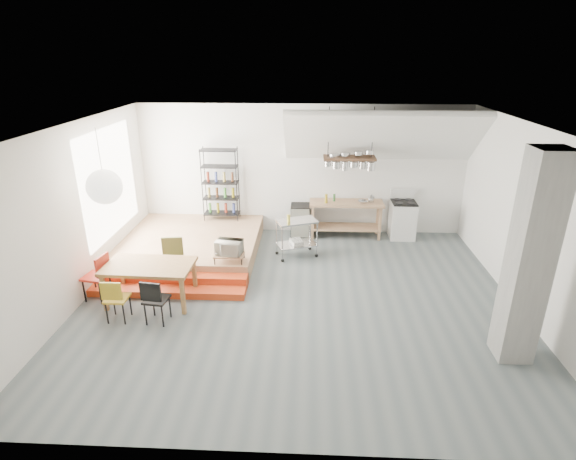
# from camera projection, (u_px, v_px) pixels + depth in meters

# --- Properties ---
(floor) EXTENTS (8.00, 8.00, 0.00)m
(floor) POSITION_uv_depth(u_px,v_px,m) (298.00, 299.00, 8.45)
(floor) COLOR #555F62
(floor) RESTS_ON ground
(wall_back) EXTENTS (8.00, 0.04, 3.20)m
(wall_back) POSITION_uv_depth(u_px,v_px,m) (302.00, 170.00, 11.11)
(wall_back) COLOR silver
(wall_back) RESTS_ON ground
(wall_left) EXTENTS (0.04, 7.00, 3.20)m
(wall_left) POSITION_uv_depth(u_px,v_px,m) (76.00, 216.00, 8.04)
(wall_left) COLOR silver
(wall_left) RESTS_ON ground
(wall_right) EXTENTS (0.04, 7.00, 3.20)m
(wall_right) POSITION_uv_depth(u_px,v_px,m) (532.00, 223.00, 7.68)
(wall_right) COLOR silver
(wall_right) RESTS_ON ground
(ceiling) EXTENTS (8.00, 7.00, 0.02)m
(ceiling) POSITION_uv_depth(u_px,v_px,m) (299.00, 127.00, 7.27)
(ceiling) COLOR white
(ceiling) RESTS_ON wall_back
(slope_ceiling) EXTENTS (4.40, 1.44, 1.32)m
(slope_ceiling) POSITION_uv_depth(u_px,v_px,m) (382.00, 137.00, 10.12)
(slope_ceiling) COLOR white
(slope_ceiling) RESTS_ON wall_back
(window_pane) EXTENTS (0.02, 2.50, 2.20)m
(window_pane) POSITION_uv_depth(u_px,v_px,m) (110.00, 182.00, 9.36)
(window_pane) COLOR white
(window_pane) RESTS_ON wall_left
(platform) EXTENTS (3.00, 3.00, 0.40)m
(platform) POSITION_uv_depth(u_px,v_px,m) (192.00, 244.00, 10.35)
(platform) COLOR #9F744F
(platform) RESTS_ON ground
(step_lower) EXTENTS (3.00, 0.35, 0.13)m
(step_lower) POSITION_uv_depth(u_px,v_px,m) (167.00, 291.00, 8.59)
(step_lower) COLOR red
(step_lower) RESTS_ON ground
(step_upper) EXTENTS (3.00, 0.35, 0.27)m
(step_upper) POSITION_uv_depth(u_px,v_px,m) (172.00, 280.00, 8.89)
(step_upper) COLOR red
(step_upper) RESTS_ON ground
(concrete_column) EXTENTS (0.50, 0.50, 3.20)m
(concrete_column) POSITION_uv_depth(u_px,v_px,m) (529.00, 260.00, 6.32)
(concrete_column) COLOR slate
(concrete_column) RESTS_ON ground
(kitchen_counter) EXTENTS (1.80, 0.60, 0.91)m
(kitchen_counter) POSITION_uv_depth(u_px,v_px,m) (346.00, 213.00, 11.10)
(kitchen_counter) COLOR #9F744F
(kitchen_counter) RESTS_ON ground
(stove) EXTENTS (0.60, 0.60, 1.18)m
(stove) POSITION_uv_depth(u_px,v_px,m) (402.00, 219.00, 11.09)
(stove) COLOR white
(stove) RESTS_ON ground
(pot_rack) EXTENTS (1.20, 0.50, 1.43)m
(pot_rack) POSITION_uv_depth(u_px,v_px,m) (351.00, 161.00, 10.39)
(pot_rack) COLOR #442C1B
(pot_rack) RESTS_ON ceiling
(wire_shelving) EXTENTS (0.88, 0.38, 1.80)m
(wire_shelving) POSITION_uv_depth(u_px,v_px,m) (220.00, 183.00, 11.02)
(wire_shelving) COLOR black
(wire_shelving) RESTS_ON platform
(microwave_shelf) EXTENTS (0.60, 0.40, 0.16)m
(microwave_shelf) POSITION_uv_depth(u_px,v_px,m) (229.00, 254.00, 9.01)
(microwave_shelf) COLOR #9F744F
(microwave_shelf) RESTS_ON platform
(paper_lantern) EXTENTS (0.60, 0.60, 0.60)m
(paper_lantern) POSITION_uv_depth(u_px,v_px,m) (104.00, 187.00, 7.62)
(paper_lantern) COLOR white
(paper_lantern) RESTS_ON ceiling
(dining_table) EXTENTS (1.62, 0.95, 0.75)m
(dining_table) POSITION_uv_depth(u_px,v_px,m) (149.00, 269.00, 8.14)
(dining_table) COLOR olive
(dining_table) RESTS_ON ground
(chair_mustard) EXTENTS (0.37, 0.37, 0.81)m
(chair_mustard) POSITION_uv_depth(u_px,v_px,m) (115.00, 297.00, 7.58)
(chair_mustard) COLOR gold
(chair_mustard) RESTS_ON ground
(chair_black) EXTENTS (0.42, 0.42, 0.83)m
(chair_black) POSITION_uv_depth(u_px,v_px,m) (154.00, 298.00, 7.52)
(chair_black) COLOR black
(chair_black) RESTS_ON ground
(chair_olive) EXTENTS (0.48, 0.48, 0.94)m
(chair_olive) POSITION_uv_depth(u_px,v_px,m) (172.00, 258.00, 8.83)
(chair_olive) COLOR brown
(chair_olive) RESTS_ON ground
(chair_red) EXTENTS (0.48, 0.48, 0.91)m
(chair_red) POSITION_uv_depth(u_px,v_px,m) (99.00, 273.00, 8.25)
(chair_red) COLOR #B22819
(chair_red) RESTS_ON ground
(rolling_cart) EXTENTS (0.98, 0.76, 0.86)m
(rolling_cart) POSITION_uv_depth(u_px,v_px,m) (297.00, 233.00, 10.03)
(rolling_cart) COLOR silver
(rolling_cart) RESTS_ON ground
(mini_fridge) EXTENTS (0.47, 0.47, 0.80)m
(mini_fridge) POSITION_uv_depth(u_px,v_px,m) (300.00, 220.00, 11.28)
(mini_fridge) COLOR black
(mini_fridge) RESTS_ON ground
(microwave) EXTENTS (0.56, 0.43, 0.28)m
(microwave) POSITION_uv_depth(u_px,v_px,m) (229.00, 247.00, 8.95)
(microwave) COLOR beige
(microwave) RESTS_ON microwave_shelf
(bowl) EXTENTS (0.24, 0.24, 0.06)m
(bowl) POSITION_uv_depth(u_px,v_px,m) (363.00, 202.00, 10.92)
(bowl) COLOR silver
(bowl) RESTS_ON kitchen_counter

